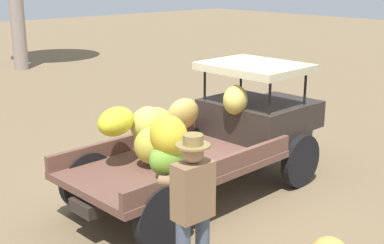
% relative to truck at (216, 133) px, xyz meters
% --- Properties ---
extents(ground_plane, '(60.00, 60.00, 0.00)m').
position_rel_truck_xyz_m(ground_plane, '(-0.22, -0.07, -0.91)').
color(ground_plane, '#796345').
extents(truck, '(4.52, 1.97, 1.85)m').
position_rel_truck_xyz_m(truck, '(0.00, 0.00, 0.00)').
color(truck, '#2F2722').
rests_on(truck, ground).
extents(farmer, '(0.53, 0.46, 1.70)m').
position_rel_truck_xyz_m(farmer, '(-2.03, -1.71, 0.06)').
color(farmer, '#4E5A6F').
rests_on(farmer, ground).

